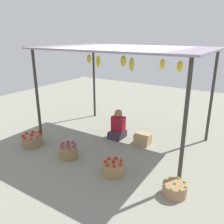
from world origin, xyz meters
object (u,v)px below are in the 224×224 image
(basket_red_apples, at_px, (113,168))
(wooden_crate_near_vendor, at_px, (143,139))
(basket_purple_onions, at_px, (68,151))
(basket_red_tomatoes, at_px, (32,140))
(vendor_person, at_px, (118,127))
(basket_limes, at_px, (175,189))

(basket_red_apples, relative_size, wooden_crate_near_vendor, 1.09)
(basket_purple_onions, height_order, basket_red_apples, basket_purple_onions)
(basket_red_tomatoes, relative_size, basket_purple_onions, 1.28)
(basket_purple_onions, height_order, wooden_crate_near_vendor, basket_purple_onions)
(basket_red_apples, bearing_deg, wooden_crate_near_vendor, 93.61)
(basket_red_tomatoes, bearing_deg, vendor_person, 45.02)
(vendor_person, bearing_deg, basket_purple_onions, -103.63)
(basket_purple_onions, bearing_deg, basket_red_apples, -1.47)
(basket_red_tomatoes, relative_size, wooden_crate_near_vendor, 1.37)
(vendor_person, distance_m, wooden_crate_near_vendor, 0.76)
(vendor_person, relative_size, basket_purple_onions, 1.97)
(basket_purple_onions, relative_size, wooden_crate_near_vendor, 1.07)
(vendor_person, bearing_deg, basket_red_tomatoes, -134.98)
(basket_red_apples, bearing_deg, vendor_person, 118.25)
(basket_limes, bearing_deg, vendor_person, 143.61)
(basket_red_tomatoes, bearing_deg, basket_limes, 0.59)
(basket_red_tomatoes, distance_m, wooden_crate_near_vendor, 2.77)
(basket_purple_onions, bearing_deg, wooden_crate_near_vendor, 54.10)
(basket_purple_onions, bearing_deg, basket_limes, 0.26)
(basket_red_tomatoes, bearing_deg, basket_purple_onions, 1.28)
(vendor_person, height_order, basket_limes, vendor_person)
(vendor_person, relative_size, basket_red_tomatoes, 1.53)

